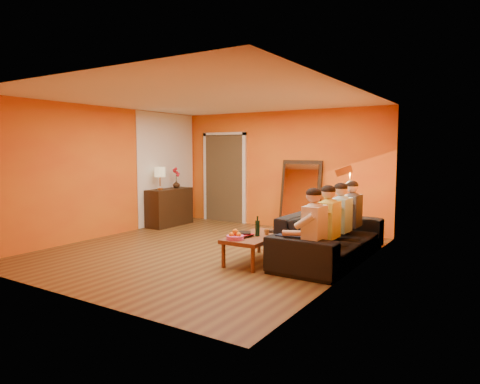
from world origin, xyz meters
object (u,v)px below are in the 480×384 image
Objects in this scene: coffee_table at (256,248)px; wine_bottle at (257,226)px; floor_lamp at (350,209)px; person_far_left at (314,232)px; mirror_frame at (300,195)px; laptop at (277,232)px; person_mid_right at (341,221)px; vase at (176,184)px; person_far_right at (352,217)px; table_lamp at (160,178)px; sideboard at (170,207)px; tumbler at (267,232)px; dog at (307,246)px; sofa at (331,236)px; person_mid_left at (329,226)px.

wine_bottle is (0.05, -0.05, 0.37)m from coffee_table.
floor_lamp reaches higher than person_far_left.
mirror_frame is 3.42m from person_far_left.
laptop is at bearing 146.65° from person_far_left.
person_mid_right reaches higher than coffee_table.
coffee_table is 0.85× the size of floor_lamp.
person_far_right is at bearing -7.12° from vase.
floor_lamp reaches higher than table_lamp.
tumbler is (3.43, -1.60, 0.04)m from sideboard.
laptop is (0.06, 0.23, -0.03)m from tumbler.
person_mid_right is 3.94× the size of wine_bottle.
tumbler is at bearing -143.20° from laptop.
dog is 0.70m from tumbler.
person_far_left is (4.37, -1.65, -0.49)m from table_lamp.
tumbler is at bearing -141.24° from person_mid_right.
sofa is 0.52m from person_mid_left.
person_mid_right reaches higher than vase.
sofa is (1.45, -2.03, -0.38)m from mirror_frame.
tumbler reaches higher than coffee_table.
vase is (-4.37, 1.10, 0.33)m from person_mid_right.
person_far_left is at bearing -13.44° from coffee_table.
floor_lamp is 1.65m from tumbler.
mirror_frame is 4.90× the size of wine_bottle.
person_mid_right reaches higher than dog.
coffee_table is 1.00× the size of person_far_left.
sideboard is 3.80m from wine_bottle.
mirror_frame is 1.25× the size of coffee_table.
person_mid_right is 3.42× the size of laptop.
person_mid_left is 4.68m from vase.
sideboard is at bearing 152.26° from wine_bottle.
sofa is (4.24, -0.95, -0.04)m from sideboard.
table_lamp reaches higher than sideboard.
coffee_table is (3.31, -1.72, -0.21)m from sideboard.
person_far_right is at bearing -11.31° from sofa.
mirror_frame is at bearing 26.32° from table_lamp.
mirror_frame reaches higher than tumbler.
wine_bottle is at bearing -78.63° from mirror_frame.
mirror_frame is 3.13m from table_lamp.
sofa is at bearing -12.58° from sideboard.
vase reaches higher than wine_bottle.
dog is 0.81m from wine_bottle.
person_mid_left is at bearing -17.71° from sideboard.
sideboard is 0.97× the size of person_far_right.
wine_bottle is at bearing -138.61° from floor_lamp.
mirror_frame is at bearing 16.57° from vase.
person_far_right is (0.13, 0.65, 0.23)m from sofa.
vase is at bearing 74.25° from sofa.
person_mid_right is at bearing 38.76° from tumbler.
coffee_table is at bearing 167.86° from person_far_left.
table_lamp is 4.43m from person_mid_right.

